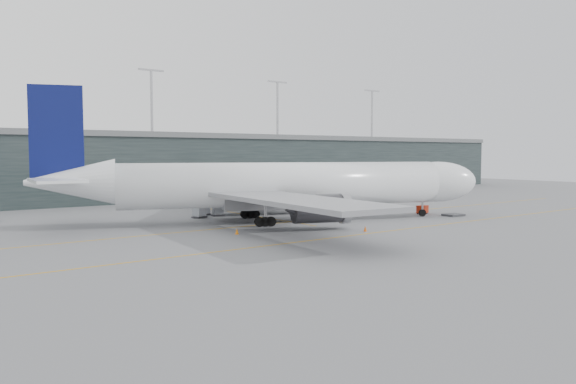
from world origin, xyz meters
TOP-DOWN VIEW (x-y plane):
  - ground at (0.00, 0.00)m, footprint 320.00×320.00m
  - taxiline_a at (0.00, -4.00)m, footprint 160.00×0.25m
  - taxiline_b at (0.00, -20.00)m, footprint 160.00×0.25m
  - taxiline_lead_main at (5.00, 20.00)m, footprint 0.25×60.00m
  - terminal at (-0.00, 58.00)m, footprint 240.00×36.00m
  - main_aircraft at (4.30, -2.46)m, footprint 68.62×63.37m
  - jet_bridge at (16.70, 22.57)m, footprint 11.95×42.52m
  - gse_cart at (30.28, -8.62)m, footprint 2.45×1.88m
  - baggage_dolly at (32.00, -13.84)m, footprint 3.39×2.82m
  - uld_a at (-3.72, 9.34)m, footprint 2.49×2.22m
  - uld_b at (-1.28, 12.35)m, footprint 2.49×2.26m
  - uld_c at (0.14, 9.96)m, footprint 2.50×2.22m
  - cone_nose at (33.26, -6.96)m, footprint 0.49×0.49m
  - cone_wing_stbd at (6.74, -18.36)m, footprint 0.47×0.47m
  - cone_wing_port at (7.03, 11.61)m, footprint 0.44×0.44m
  - cone_tail at (-8.61, -10.24)m, footprint 0.49×0.49m

SIDE VIEW (x-z plane):
  - ground at x=0.00m, z-range 0.00..0.00m
  - taxiline_a at x=0.00m, z-range 0.00..0.02m
  - taxiline_b at x=0.00m, z-range 0.00..0.02m
  - taxiline_lead_main at x=5.00m, z-range 0.00..0.02m
  - baggage_dolly at x=32.00m, z-range 0.03..0.35m
  - cone_wing_port at x=7.03m, z-range 0.00..0.70m
  - cone_wing_stbd at x=6.74m, z-range 0.00..0.75m
  - cone_nose at x=33.26m, z-range 0.00..0.78m
  - cone_tail at x=-8.61m, z-range 0.00..0.78m
  - gse_cart at x=30.28m, z-range 0.08..1.57m
  - uld_b at x=-1.28m, z-range 0.05..1.90m
  - uld_a at x=-3.72m, z-range 0.05..1.94m
  - uld_c at x=0.14m, z-range 0.05..1.96m
  - jet_bridge at x=16.70m, z-range 1.45..7.31m
  - main_aircraft at x=4.30m, z-range -4.38..15.58m
  - terminal at x=0.00m, z-range -6.88..22.12m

